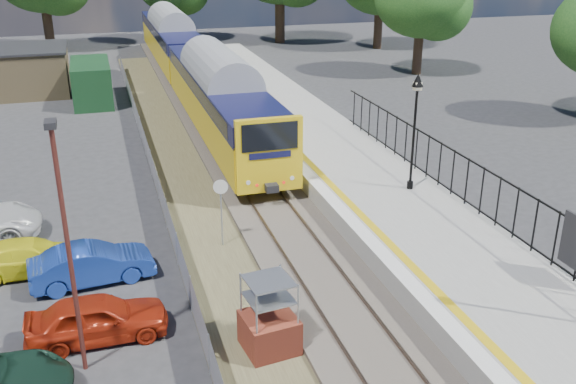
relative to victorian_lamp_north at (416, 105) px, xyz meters
name	(u,v)px	position (x,y,z in m)	size (l,w,h in m)	color
ground	(338,307)	(-5.30, -6.00, -4.30)	(120.00, 120.00, 0.00)	#2D2D30
track_bed	(247,190)	(-5.77, 3.67, -4.21)	(5.90, 80.00, 0.29)	#473F38
platform	(364,184)	(-1.10, 2.00, -3.85)	(5.00, 70.00, 0.90)	gray
platform_edge	(318,179)	(-3.16, 2.00, -3.39)	(0.90, 70.00, 0.01)	silver
victorian_lamp_north	(416,105)	(0.00, 0.00, 0.00)	(0.44, 0.44, 4.60)	black
palisade_fence	(494,198)	(1.25, -3.76, -2.46)	(0.12, 26.00, 2.00)	black
wire_fence	(153,169)	(-9.50, 6.00, -3.70)	(0.06, 52.00, 1.20)	#999EA3
outbuilding	(23,73)	(-16.21, 25.21, -2.78)	(10.80, 10.10, 3.12)	#907951
train	(190,60)	(-5.30, 22.10, -1.96)	(2.82, 40.83, 3.51)	gold
brick_plinth	(269,316)	(-7.80, -7.44, -3.26)	(1.50, 1.50, 2.16)	#9A3827
speed_sign	(221,202)	(-7.80, -1.12, -2.60)	(0.50, 0.16, 2.54)	#999EA3
carpark_lamp	(67,236)	(-12.52, -6.85, -0.54)	(0.25, 0.50, 6.55)	#50211A
car_red	(97,318)	(-12.14, -5.59, -3.66)	(1.52, 3.77, 1.28)	#A7250F
car_blue	(92,264)	(-12.23, -2.36, -3.67)	(1.33, 3.82, 1.26)	#193796
car_yellow	(30,257)	(-14.14, -1.14, -3.73)	(1.58, 3.88, 1.13)	yellow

